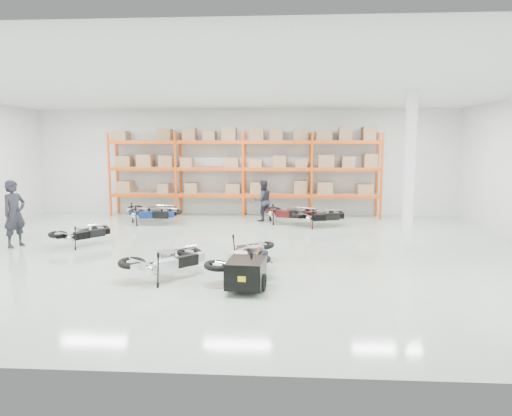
# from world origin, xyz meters

# --- Properties ---
(room) EXTENTS (18.00, 18.00, 18.00)m
(room) POSITION_xyz_m (0.00, 0.00, 2.25)
(room) COLOR #A6BAA8
(room) RESTS_ON ground
(pallet_rack) EXTENTS (11.28, 0.98, 3.62)m
(pallet_rack) POSITION_xyz_m (-0.00, 6.45, 2.26)
(pallet_rack) COLOR #E2480B
(pallet_rack) RESTS_ON ground
(structural_column) EXTENTS (0.25, 0.25, 4.50)m
(structural_column) POSITION_xyz_m (5.20, 0.50, 2.25)
(structural_column) COLOR white
(structural_column) RESTS_ON ground
(moto_blue_centre) EXTENTS (1.46, 1.90, 1.11)m
(moto_blue_centre) POSITION_xyz_m (0.74, -2.60, 0.52)
(moto_blue_centre) COLOR #080855
(moto_blue_centre) RESTS_ON ground
(moto_silver_left) EXTENTS (1.88, 1.87, 1.15)m
(moto_silver_left) POSITION_xyz_m (-0.94, -2.75, 0.54)
(moto_silver_left) COLOR silver
(moto_silver_left) RESTS_ON ground
(moto_black_far_left) EXTENTS (1.63, 1.73, 1.03)m
(moto_black_far_left) POSITION_xyz_m (-4.33, 0.49, 0.49)
(moto_black_far_left) COLOR black
(moto_black_far_left) RESTS_ON ground
(moto_touring_right) EXTENTS (0.92, 1.78, 1.14)m
(moto_touring_right) POSITION_xyz_m (0.92, -1.91, 0.54)
(moto_touring_right) COLOR black
(moto_touring_right) RESTS_ON ground
(trailer) EXTENTS (0.82, 1.58, 0.65)m
(trailer) POSITION_xyz_m (0.92, -3.51, 0.38)
(trailer) COLOR black
(trailer) RESTS_ON ground
(moto_back_a) EXTENTS (1.81, 0.93, 1.16)m
(moto_back_a) POSITION_xyz_m (-3.25, 4.21, 0.55)
(moto_back_a) COLOR navy
(moto_back_a) RESTS_ON ground
(moto_back_b) EXTENTS (1.94, 1.17, 1.18)m
(moto_back_b) POSITION_xyz_m (-3.62, 4.98, 0.56)
(moto_back_b) COLOR #B9BDC3
(moto_back_b) RESTS_ON ground
(moto_back_c) EXTENTS (1.92, 1.34, 1.13)m
(moto_back_c) POSITION_xyz_m (3.03, 4.11, 0.53)
(moto_back_c) COLOR black
(moto_back_c) RESTS_ON ground
(moto_back_d) EXTENTS (2.06, 1.45, 1.21)m
(moto_back_d) POSITION_xyz_m (1.93, 4.61, 0.57)
(moto_back_d) COLOR #420D0E
(moto_back_d) RESTS_ON ground
(person_left) EXTENTS (0.70, 0.84, 1.98)m
(person_left) POSITION_xyz_m (-6.24, 0.21, 0.99)
(person_left) COLOR black
(person_left) RESTS_ON ground
(person_back) EXTENTS (0.98, 0.92, 1.62)m
(person_back) POSITION_xyz_m (0.84, 5.25, 0.81)
(person_back) COLOR #21212A
(person_back) RESTS_ON ground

